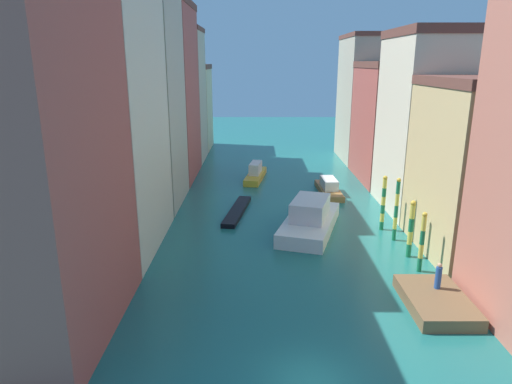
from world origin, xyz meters
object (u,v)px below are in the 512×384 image
object	(u,v)px
vaporetto_white	(311,219)
gondola_black	(238,211)
motorboat_1	(257,173)
mooring_pole_3	(384,202)
motorboat_0	(330,188)
mooring_pole_1	(412,228)
mooring_pole_2	(397,209)
waterfront_dock	(437,301)
person_on_dock	(440,277)
mooring_pole_0	(423,242)

from	to	relation	value
vaporetto_white	gondola_black	world-z (taller)	vaporetto_white
gondola_black	motorboat_1	xyz separation A→B (m)	(1.71, 12.90, 0.50)
mooring_pole_3	motorboat_0	size ratio (longest dim) A/B	0.65
mooring_pole_1	motorboat_1	world-z (taller)	mooring_pole_1
mooring_pole_2	motorboat_0	distance (m)	13.97
gondola_black	motorboat_1	world-z (taller)	motorboat_1
mooring_pole_3	gondola_black	bearing A→B (deg)	160.73
waterfront_dock	gondola_black	xyz separation A→B (m)	(-12.15, 17.01, -0.17)
person_on_dock	mooring_pole_3	world-z (taller)	mooring_pole_3
mooring_pole_1	motorboat_0	world-z (taller)	mooring_pole_1
vaporetto_white	mooring_pole_3	bearing A→B (deg)	1.54
waterfront_dock	mooring_pole_0	world-z (taller)	mooring_pole_0
mooring_pole_2	motorboat_1	xyz separation A→B (m)	(-11.04, 19.60, -1.89)
mooring_pole_0	mooring_pole_1	bearing A→B (deg)	88.88
person_on_dock	mooring_pole_1	world-z (taller)	mooring_pole_1
mooring_pole_3	vaporetto_white	distance (m)	6.26
person_on_dock	motorboat_0	bearing A→B (deg)	97.14
mooring_pole_3	vaporetto_white	xyz separation A→B (m)	(-6.10, -0.16, -1.39)
vaporetto_white	gondola_black	xyz separation A→B (m)	(-6.29, 4.49, -0.80)
waterfront_dock	vaporetto_white	distance (m)	13.83
mooring_pole_2	mooring_pole_3	size ratio (longest dim) A/B	1.08
mooring_pole_1	motorboat_1	bearing A→B (deg)	116.09
mooring_pole_2	mooring_pole_3	distance (m)	2.40
mooring_pole_1	mooring_pole_0	bearing A→B (deg)	-91.12
mooring_pole_0	person_on_dock	bearing A→B (deg)	-94.75
gondola_black	mooring_pole_0	bearing A→B (deg)	-43.80
motorboat_0	motorboat_1	distance (m)	10.02
person_on_dock	motorboat_0	world-z (taller)	person_on_dock
motorboat_1	vaporetto_white	bearing A→B (deg)	-75.26
gondola_black	motorboat_0	bearing A→B (deg)	35.11
mooring_pole_3	motorboat_1	distance (m)	20.34
waterfront_dock	gondola_black	distance (m)	20.90
person_on_dock	gondola_black	distance (m)	20.45
waterfront_dock	vaporetto_white	world-z (taller)	vaporetto_white
mooring_pole_3	gondola_black	world-z (taller)	mooring_pole_3
waterfront_dock	mooring_pole_3	bearing A→B (deg)	88.92
mooring_pole_0	waterfront_dock	bearing A→B (deg)	-98.20
person_on_dock	vaporetto_white	bearing A→B (deg)	118.11
mooring_pole_2	gondola_black	world-z (taller)	mooring_pole_2
person_on_dock	mooring_pole_3	distance (m)	11.84
person_on_dock	vaporetto_white	world-z (taller)	vaporetto_white
motorboat_1	person_on_dock	bearing A→B (deg)	-69.60
waterfront_dock	mooring_pole_2	world-z (taller)	mooring_pole_2
person_on_dock	motorboat_0	xyz separation A→B (m)	(-2.87, 22.91, -0.91)
vaporetto_white	person_on_dock	bearing A→B (deg)	-61.89
vaporetto_white	motorboat_0	xyz separation A→B (m)	(3.35, 11.27, -0.41)
mooring_pole_0	motorboat_0	xyz separation A→B (m)	(-3.19, 19.07, -1.56)
waterfront_dock	person_on_dock	distance (m)	1.47
waterfront_dock	mooring_pole_3	world-z (taller)	mooring_pole_3
mooring_pole_3	vaporetto_white	bearing A→B (deg)	-178.46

